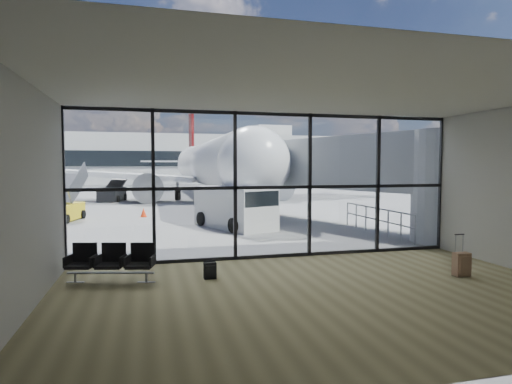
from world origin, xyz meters
name	(u,v)px	position (x,y,z in m)	size (l,w,h in m)	color
ground	(179,189)	(0.00, 40.00, 0.00)	(220.00, 220.00, 0.00)	slate
lounge_shell	(342,176)	(0.00, -4.80, 2.65)	(12.02, 8.01, 4.51)	brown
glass_curtain_wall	(273,186)	(0.00, 0.00, 2.25)	(12.10, 0.12, 4.50)	white
jet_bridge	(327,168)	(4.90, 7.07, 2.76)	(8.00, 16.50, 4.33)	#929597
apron_railing	(376,217)	(5.60, 3.50, 0.72)	(0.06, 5.46, 1.11)	gray
far_terminal	(166,158)	(-0.59, 61.97, 4.21)	(80.00, 12.20, 11.00)	silver
tree_3	(12,156)	(-27.00, 72.00, 4.63)	(4.95, 4.95, 7.12)	#382619
tree_4	(49,153)	(-21.00, 72.00, 5.25)	(5.61, 5.61, 8.07)	#382619
tree_5	(84,150)	(-15.00, 72.00, 5.88)	(6.27, 6.27, 9.03)	#382619
seating_row	(112,261)	(-4.64, -1.64, 0.52)	(2.13, 1.07, 0.94)	gray
backpack	(210,270)	(-2.27, -2.02, 0.23)	(0.31, 0.28, 0.47)	black
suitcase	(462,264)	(4.08, -3.40, 0.33)	(0.41, 0.31, 1.09)	#85644A
airliner	(209,165)	(1.52, 24.69, 2.95)	(32.51, 37.59, 9.69)	white
service_van	(236,207)	(0.18, 6.67, 0.97)	(3.36, 4.73, 1.89)	silver
belt_loader	(113,193)	(-6.53, 23.95, 0.65)	(2.30, 4.40, 1.93)	black
mobile_stairs	(59,210)	(-8.25, 11.46, 0.58)	(2.41, 3.73, 2.43)	gold
traffic_cone_a	(144,213)	(-4.00, 12.07, 0.25)	(0.36, 0.36, 0.52)	#FF350D
traffic_cone_b	(246,204)	(2.57, 14.87, 0.31)	(0.46, 0.46, 0.66)	#F4340C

